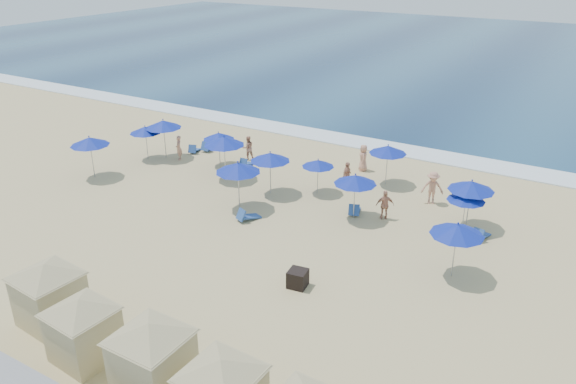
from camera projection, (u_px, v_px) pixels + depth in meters
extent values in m
plane|color=tan|center=(262.00, 241.00, 26.47)|extent=(160.00, 160.00, 0.00)
cube|color=#0D294B|center=(505.00, 57.00, 69.68)|extent=(160.00, 80.00, 0.06)
cube|color=white|center=(385.00, 147.00, 38.63)|extent=(160.00, 2.50, 0.08)
cube|color=black|center=(298.00, 278.00, 22.80)|extent=(0.83, 0.83, 0.74)
cube|color=#C7B888|center=(51.00, 299.00, 20.39)|extent=(2.14, 2.14, 1.98)
cube|color=tan|center=(46.00, 276.00, 19.99)|extent=(2.25, 2.25, 0.08)
pyramid|color=tan|center=(43.00, 264.00, 19.79)|extent=(4.31, 4.31, 0.49)
cube|color=#C7B888|center=(84.00, 335.00, 18.63)|extent=(2.00, 2.00, 1.86)
cube|color=tan|center=(80.00, 312.00, 18.25)|extent=(2.10, 2.10, 0.07)
pyramid|color=tan|center=(78.00, 300.00, 18.07)|extent=(4.06, 4.06, 0.46)
cube|color=#C7B888|center=(153.00, 363.00, 17.26)|extent=(2.00, 2.00, 1.99)
cube|color=tan|center=(150.00, 337.00, 16.86)|extent=(2.10, 2.10, 0.08)
pyramid|color=tan|center=(148.00, 323.00, 16.66)|extent=(4.37, 4.37, 0.50)
cube|color=tan|center=(221.00, 374.00, 15.52)|extent=(2.09, 2.09, 0.08)
pyramid|color=tan|center=(220.00, 360.00, 15.32)|extent=(4.21, 4.21, 0.48)
cylinder|color=#A5A8AD|center=(147.00, 146.00, 36.30)|extent=(0.05, 0.05, 1.80)
cone|color=#0D2092|center=(145.00, 130.00, 35.87)|extent=(1.99, 1.99, 0.43)
sphere|color=#0D2092|center=(145.00, 126.00, 35.76)|extent=(0.08, 0.08, 0.08)
cylinder|color=#A5A8AD|center=(92.00, 161.00, 33.37)|extent=(0.05, 0.05, 2.06)
cone|color=#0D2092|center=(90.00, 141.00, 32.88)|extent=(2.28, 2.28, 0.49)
sphere|color=#0D2092|center=(89.00, 136.00, 32.76)|extent=(0.09, 0.09, 0.09)
cylinder|color=#A5A8AD|center=(165.00, 142.00, 36.41)|extent=(0.06, 0.06, 2.10)
cone|color=#0D2092|center=(163.00, 124.00, 35.91)|extent=(2.32, 2.32, 0.50)
sphere|color=#0D2092|center=(163.00, 120.00, 35.79)|extent=(0.09, 0.09, 0.09)
cylinder|color=#A5A8AD|center=(225.00, 162.00, 33.11)|extent=(0.06, 0.06, 2.16)
cone|color=#0D2092|center=(224.00, 141.00, 32.59)|extent=(2.39, 2.39, 0.51)
sphere|color=#0D2092|center=(224.00, 136.00, 32.47)|extent=(0.09, 0.09, 0.09)
cylinder|color=#A5A8AD|center=(220.00, 152.00, 35.21)|extent=(0.05, 0.05, 1.78)
cone|color=#0D2092|center=(219.00, 136.00, 34.78)|extent=(1.96, 1.96, 0.42)
sphere|color=#0D2092|center=(218.00, 132.00, 34.68)|extent=(0.07, 0.07, 0.07)
cylinder|color=#A5A8AD|center=(270.00, 177.00, 31.14)|extent=(0.05, 0.05, 2.00)
cone|color=#0D2092|center=(270.00, 157.00, 30.66)|extent=(2.21, 2.21, 0.47)
sphere|color=#0D2092|center=(270.00, 152.00, 30.54)|extent=(0.08, 0.08, 0.08)
cylinder|color=#A5A8AD|center=(239.00, 190.00, 29.33)|extent=(0.06, 0.06, 2.12)
cone|color=#0D2092|center=(238.00, 167.00, 28.82)|extent=(2.35, 2.35, 0.50)
sphere|color=#0D2092|center=(238.00, 162.00, 28.70)|extent=(0.09, 0.09, 0.09)
cylinder|color=#A5A8AD|center=(318.00, 179.00, 31.29)|extent=(0.04, 0.04, 1.62)
cone|color=#0D2092|center=(318.00, 163.00, 30.91)|extent=(1.80, 1.80, 0.38)
sphere|color=#0D2092|center=(318.00, 159.00, 30.81)|extent=(0.07, 0.07, 0.07)
cylinder|color=#A5A8AD|center=(354.00, 201.00, 28.30)|extent=(0.05, 0.05, 1.95)
cone|color=#0D2092|center=(355.00, 179.00, 27.84)|extent=(2.16, 2.16, 0.46)
sphere|color=#0D2092|center=(356.00, 174.00, 27.72)|extent=(0.08, 0.08, 0.08)
cylinder|color=#A5A8AD|center=(387.00, 168.00, 32.37)|extent=(0.05, 0.05, 1.95)
cone|color=#0D2092|center=(388.00, 150.00, 31.90)|extent=(2.16, 2.16, 0.46)
sphere|color=#0D2092|center=(388.00, 145.00, 31.79)|extent=(0.08, 0.08, 0.08)
cylinder|color=#A5A8AD|center=(468.00, 208.00, 27.40)|extent=(0.05, 0.05, 2.02)
cone|color=#0D2092|center=(471.00, 186.00, 26.92)|extent=(2.23, 2.23, 0.48)
sphere|color=#0D2092|center=(472.00, 180.00, 26.80)|extent=(0.09, 0.09, 0.09)
cylinder|color=#A5A8AD|center=(454.00, 255.00, 23.26)|extent=(0.05, 0.05, 2.01)
cone|color=#0D2092|center=(457.00, 230.00, 22.78)|extent=(2.23, 2.23, 0.48)
sphere|color=#0D2092|center=(458.00, 223.00, 22.66)|extent=(0.08, 0.08, 0.08)
cylinder|color=#A5A8AD|center=(464.00, 215.00, 27.08)|extent=(0.04, 0.04, 1.66)
cone|color=#0D2092|center=(466.00, 197.00, 26.68)|extent=(1.83, 1.83, 0.39)
sphere|color=#0D2092|center=(467.00, 192.00, 26.59)|extent=(0.07, 0.07, 0.07)
cube|color=#284C93|center=(195.00, 150.00, 37.82)|extent=(0.86, 1.22, 0.30)
cube|color=#284C93|center=(192.00, 149.00, 37.31)|extent=(0.59, 0.46, 0.54)
cube|color=#284C93|center=(210.00, 147.00, 38.17)|extent=(0.69, 1.30, 0.35)
cube|color=#284C93|center=(205.00, 146.00, 37.63)|extent=(0.62, 0.39, 0.61)
cube|color=#284C93|center=(247.00, 163.00, 35.44)|extent=(0.54, 1.09, 0.30)
cube|color=#284C93|center=(243.00, 162.00, 34.99)|extent=(0.51, 0.31, 0.52)
cube|color=#284C93|center=(249.00, 216.00, 28.49)|extent=(0.97, 1.30, 0.32)
cube|color=#284C93|center=(241.00, 215.00, 28.13)|extent=(0.64, 0.51, 0.57)
cube|color=#284C93|center=(355.00, 210.00, 29.18)|extent=(0.92, 1.30, 0.32)
cube|color=#284C93|center=(354.00, 210.00, 28.64)|extent=(0.63, 0.49, 0.57)
cube|color=#284C93|center=(482.00, 235.00, 26.70)|extent=(0.73, 1.19, 0.31)
cube|color=#284C93|center=(478.00, 234.00, 26.29)|extent=(0.57, 0.40, 0.54)
imported|color=tan|center=(179.00, 148.00, 36.20)|extent=(0.67, 0.69, 1.60)
imported|color=tan|center=(248.00, 148.00, 36.26)|extent=(0.95, 0.96, 1.57)
imported|color=tan|center=(385.00, 205.00, 28.29)|extent=(0.98, 0.79, 1.56)
imported|color=tan|center=(432.00, 188.00, 29.96)|extent=(1.34, 1.05, 1.82)
imported|color=tan|center=(363.00, 158.00, 34.42)|extent=(0.85, 0.96, 1.66)
imported|color=tan|center=(347.00, 175.00, 31.87)|extent=(0.40, 0.94, 1.60)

